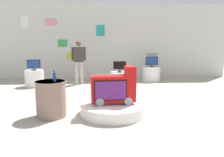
% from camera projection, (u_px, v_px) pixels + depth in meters
% --- Properties ---
extents(ground_plane, '(30.00, 30.00, 0.00)m').
position_uv_depth(ground_plane, '(120.00, 110.00, 5.37)').
color(ground_plane, '#A8A091').
extents(back_wall_display, '(11.05, 0.13, 3.40)m').
position_uv_depth(back_wall_display, '(110.00, 41.00, 10.07)').
color(back_wall_display, silver).
rests_on(back_wall_display, ground).
extents(main_display_pedestal, '(1.51, 1.51, 0.25)m').
position_uv_depth(main_display_pedestal, '(113.00, 109.00, 5.03)').
color(main_display_pedestal, white).
rests_on(main_display_pedestal, ground).
extents(novelty_firetruck_tv, '(1.03, 0.45, 0.86)m').
position_uv_depth(novelty_firetruck_tv, '(114.00, 89.00, 4.94)').
color(novelty_firetruck_tv, gray).
rests_on(novelty_firetruck_tv, main_display_pedestal).
extents(display_pedestal_left_rear, '(0.65, 0.65, 0.61)m').
position_uv_depth(display_pedestal_left_rear, '(120.00, 81.00, 7.71)').
color(display_pedestal_left_rear, white).
rests_on(display_pedestal_left_rear, ground).
extents(tv_on_left_rear, '(0.45, 0.19, 0.38)m').
position_uv_depth(tv_on_left_rear, '(120.00, 66.00, 7.62)').
color(tv_on_left_rear, black).
rests_on(tv_on_left_rear, display_pedestal_left_rear).
extents(display_pedestal_center_rear, '(0.70, 0.70, 0.61)m').
position_uv_depth(display_pedestal_center_rear, '(35.00, 78.00, 8.22)').
color(display_pedestal_center_rear, white).
rests_on(display_pedestal_center_rear, ground).
extents(tv_on_center_rear, '(0.49, 0.21, 0.40)m').
position_uv_depth(tv_on_center_rear, '(34.00, 65.00, 8.13)').
color(tv_on_center_rear, black).
rests_on(tv_on_center_rear, display_pedestal_center_rear).
extents(display_pedestal_right_rear, '(0.77, 0.77, 0.61)m').
position_uv_depth(display_pedestal_right_rear, '(151.00, 74.00, 9.40)').
color(display_pedestal_right_rear, white).
rests_on(display_pedestal_right_rear, ground).
extents(tv_on_right_rear, '(0.54, 0.24, 0.43)m').
position_uv_depth(tv_on_right_rear, '(152.00, 62.00, 9.30)').
color(tv_on_right_rear, black).
rests_on(tv_on_right_rear, display_pedestal_right_rear).
extents(side_table_round, '(0.68, 0.68, 0.81)m').
position_uv_depth(side_table_round, '(51.00, 99.00, 4.83)').
color(side_table_round, gray).
rests_on(side_table_round, ground).
extents(bottle_on_side_table, '(0.07, 0.07, 0.25)m').
position_uv_depth(bottle_on_side_table, '(54.00, 77.00, 4.65)').
color(bottle_on_side_table, navy).
rests_on(bottle_on_side_table, side_table_round).
extents(shopper_browsing_near_truck, '(0.56, 0.23, 1.71)m').
position_uv_depth(shopper_browsing_near_truck, '(79.00, 59.00, 8.55)').
color(shopper_browsing_near_truck, '#B2ADA3').
rests_on(shopper_browsing_near_truck, ground).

